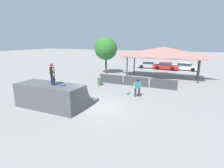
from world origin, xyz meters
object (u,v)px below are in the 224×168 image
(skateboard_on_deck, at_px, (61,84))
(bystander_walking, at_px, (137,86))
(trash_bin, at_px, (100,82))
(parked_car_silver, at_px, (149,65))
(parked_car_white, at_px, (185,67))
(tree_beside_pavilion, at_px, (106,49))
(skater_on_deck, at_px, (52,73))
(parked_car_red, at_px, (166,66))
(skateboard_on_ground, at_px, (129,93))

(skateboard_on_deck, xyz_separation_m, bystander_walking, (4.30, 5.12, -0.91))
(trash_bin, bearing_deg, parked_car_silver, 81.79)
(parked_car_silver, xyz_separation_m, parked_car_white, (6.38, 0.08, 0.00))
(tree_beside_pavilion, bearing_deg, parked_car_white, 36.07)
(skateboard_on_deck, relative_size, trash_bin, 0.93)
(skater_on_deck, relative_size, parked_car_red, 0.36)
(skateboard_on_ground, xyz_separation_m, parked_car_white, (4.51, 17.21, 0.54))
(parked_car_silver, height_order, parked_car_white, same)
(bystander_walking, xyz_separation_m, skateboard_on_ground, (-1.00, 0.59, -0.92))
(skater_on_deck, height_order, parked_car_white, skater_on_deck)
(bystander_walking, bearing_deg, parked_car_silver, -112.85)
(skater_on_deck, height_order, trash_bin, skater_on_deck)
(skater_on_deck, relative_size, parked_car_white, 0.34)
(parked_car_red, bearing_deg, tree_beside_pavilion, -130.54)
(parked_car_silver, bearing_deg, trash_bin, -106.17)
(skater_on_deck, distance_m, trash_bin, 7.99)
(skateboard_on_ground, bearing_deg, parked_car_white, -18.29)
(skater_on_deck, bearing_deg, parked_car_white, 96.52)
(tree_beside_pavilion, bearing_deg, trash_bin, -69.35)
(bystander_walking, bearing_deg, tree_beside_pavilion, -82.79)
(parked_car_white, bearing_deg, skateboard_on_deck, -96.94)
(tree_beside_pavilion, distance_m, parked_car_red, 11.54)
(trash_bin, xyz_separation_m, parked_car_red, (5.41, 14.73, 0.18))
(skateboard_on_ground, height_order, parked_car_red, parked_car_red)
(skateboard_on_deck, bearing_deg, tree_beside_pavilion, 109.97)
(tree_beside_pavilion, height_order, parked_car_white, tree_beside_pavilion)
(skateboard_on_ground, distance_m, parked_car_white, 17.80)
(trash_bin, height_order, parked_car_white, parked_car_white)
(parked_car_silver, distance_m, parked_car_white, 6.38)
(trash_bin, height_order, parked_car_silver, parked_car_silver)
(parked_car_silver, xyz_separation_m, parked_car_red, (3.19, -0.64, 0.00))
(parked_car_red, bearing_deg, bystander_walking, -84.43)
(skater_on_deck, relative_size, parked_car_silver, 0.36)
(trash_bin, relative_size, parked_car_silver, 0.19)
(skater_on_deck, relative_size, tree_beside_pavilion, 0.29)
(skater_on_deck, relative_size, skateboard_on_deck, 2.01)
(parked_car_red, distance_m, parked_car_white, 3.27)
(parked_car_red, bearing_deg, skateboard_on_ground, -87.95)
(parked_car_white, bearing_deg, bystander_walking, -89.28)
(skateboard_on_deck, height_order, tree_beside_pavilion, tree_beside_pavilion)
(trash_bin, bearing_deg, skater_on_deck, -88.71)
(trash_bin, distance_m, parked_car_red, 15.70)
(trash_bin, bearing_deg, skateboard_on_ground, -23.27)
(trash_bin, bearing_deg, bystander_walking, -24.71)
(skateboard_on_ground, bearing_deg, tree_beside_pavilion, 33.61)
(skater_on_deck, height_order, skateboard_on_deck, skater_on_deck)
(skateboard_on_ground, distance_m, parked_car_red, 16.56)
(skater_on_deck, height_order, parked_car_silver, skater_on_deck)
(skateboard_on_deck, height_order, parked_car_white, skateboard_on_deck)
(bystander_walking, xyz_separation_m, tree_beside_pavilion, (-7.81, 9.55, 2.84))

